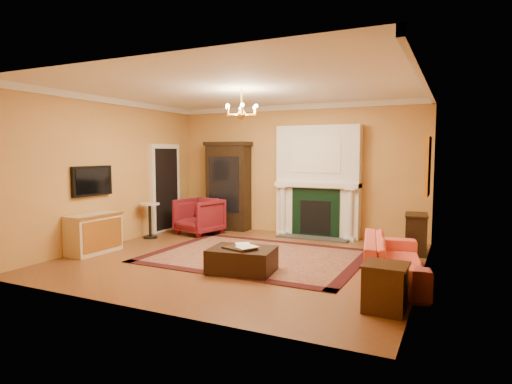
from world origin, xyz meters
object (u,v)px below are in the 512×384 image
Objects in this scene: end_table at (385,289)px; commode at (94,234)px; coral_sofa at (393,252)px; pedestal_table at (150,218)px; leather_ottoman at (242,260)px; china_cabinet at (229,188)px; wingback_armchair at (199,215)px; console_table at (416,235)px.

commode is at bearing 172.44° from end_table.
coral_sofa is (5.36, 0.63, 0.05)m from commode.
end_table is at bearing -4.69° from commode.
leather_ottoman is (3.11, -1.58, -0.25)m from pedestal_table.
commode is 5.50m from end_table.
china_cabinet is 2.65× the size of pedestal_table.
china_cabinet is 0.96× the size of coral_sofa.
commode is 3.15m from leather_ottoman.
wingback_armchair is at bearing 75.70° from commode.
end_table is 0.55× the size of leather_ottoman.
commode is 5.40m from coral_sofa.
china_cabinet reaches higher than wingback_armchair.
console_table is at bearing 9.81° from pedestal_table.
pedestal_table is 5.90m from end_table.
pedestal_table is 0.78× the size of commode.
china_cabinet is 3.54m from commode.
console_table is (4.43, -0.76, -0.67)m from china_cabinet.
end_table is 2.43m from leather_ottoman.
wingback_armchair reaches higher than coral_sofa.
coral_sofa is at bearing -99.82° from console_table.
wingback_armchair reaches higher than commode.
end_table is at bearing -23.20° from pedestal_table.
china_cabinet reaches higher than pedestal_table.
leather_ottoman is (-2.31, 0.75, -0.07)m from end_table.
console_table is (5.48, 0.95, -0.09)m from pedestal_table.
commode is 1.38× the size of console_table.
coral_sofa reaches higher than end_table.
china_cabinet reaches higher than console_table.
wingback_armchair is (-0.32, -0.85, -0.57)m from china_cabinet.
pedestal_table is 1.60m from commode.
pedestal_table reaches higher than console_table.
china_cabinet is 4.54m from console_table.
wingback_armchair is 1.26× the size of console_table.
pedestal_table is 1.08× the size of console_table.
coral_sofa is (5.33, -0.96, -0.03)m from pedestal_table.
china_cabinet is at bearing 47.69° from coral_sofa.
leather_ottoman is at bearing 95.10° from coral_sofa.
china_cabinet is at bearing 74.80° from commode.
commode is at bearing -160.52° from console_table.
leather_ottoman is (3.14, 0.02, -0.17)m from commode.
leather_ottoman is at bearing -138.51° from console_table.
console_table is at bearing 27.69° from commode.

